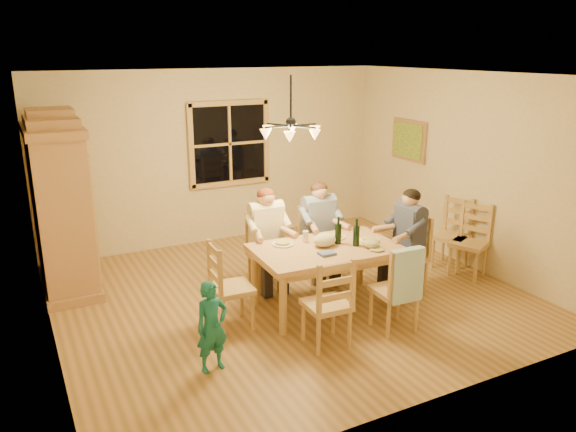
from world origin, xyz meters
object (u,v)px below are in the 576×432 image
chair_near_left (326,318)px  chair_far_left (267,266)px  armoire (62,209)px  dining_table (326,255)px  chandelier (291,130)px  adult_plaid_man (319,219)px  chair_spare_front (468,254)px  chair_end_right (406,268)px  wine_bottle_a (338,230)px  child (212,327)px  wine_bottle_b (356,232)px  chair_near_right (394,303)px  adult_woman (267,226)px  chair_far_right (319,257)px  chair_spare_back (450,247)px  chair_end_left (233,301)px  adult_slate_man (409,228)px

chair_near_left → chair_far_left: bearing=90.0°
armoire → dining_table: (2.65, -2.01, -0.40)m
chandelier → dining_table: (0.23, -0.46, -1.42)m
chair_far_left → adult_plaid_man: size_ratio=1.13×
adult_plaid_man → chair_spare_front: bearing=158.4°
chair_end_right → wine_bottle_a: wine_bottle_a is taller
chair_near_left → chair_spare_front: 2.77m
chair_spare_front → child: bearing=74.4°
wine_bottle_b → child: size_ratio=0.36×
chandelier → chair_near_right: chandelier is taller
adult_woman → chair_far_right: bearing=-180.0°
chair_near_left → chair_spare_back: (2.67, 1.06, 0.00)m
chandelier → chair_spare_back: chandelier is taller
wine_bottle_a → chair_near_right: bearing=-76.7°
armoire → adult_plaid_man: armoire is taller
chandelier → chair_spare_back: (2.45, -0.17, -1.77)m
adult_woman → adult_plaid_man: size_ratio=1.00×
armoire → chair_far_left: size_ratio=2.32×
dining_table → chair_end_left: 1.22m
chair_end_left → chair_end_right: 2.33m
child → chair_spare_back: (3.89, 0.97, -0.15)m
chair_near_right → adult_plaid_man: adult_plaid_man is taller
chair_end_right → chair_spare_back: size_ratio=1.00×
chandelier → child: (-1.44, -1.15, -1.62)m
chandelier → chair_end_left: (-0.94, -0.41, -1.77)m
chandelier → chair_spare_front: bearing=-11.6°
chair_far_right → wine_bottle_b: wine_bottle_b is taller
chair_spare_front → wine_bottle_b: bearing=67.2°
chair_near_left → wine_bottle_a: size_ratio=3.00×
chair_spare_front → adult_plaid_man: bearing=41.0°
chair_far_right → chair_spare_front: (1.86, -0.83, 0.00)m
armoire → chair_far_left: 2.67m
adult_woman → adult_slate_man: same height
chandelier → chair_near_right: size_ratio=0.78×
chandelier → armoire: chandelier is taller
chair_near_left → adult_woman: size_ratio=1.13×
chair_end_left → adult_plaid_man: bearing=118.0°
adult_slate_man → chair_spare_front: (1.05, 0.00, -0.54)m
dining_table → adult_plaid_man: size_ratio=1.97×
chair_near_left → chair_end_right: bearing=26.6°
dining_table → chair_spare_front: 2.25m
chair_far_right → chair_near_left: 1.75m
chair_end_right → adult_slate_man: (0.00, 0.00, 0.54)m
chandelier → child: chandelier is taller
chair_spare_front → chandelier: bearing=53.4°
wine_bottle_a → chair_spare_front: 2.13m
chair_far_left → chair_spare_back: 2.66m
dining_table → wine_bottle_b: size_ratio=5.22×
chair_far_left → adult_plaid_man: 0.92m
chandelier → dining_table: chandelier is taller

